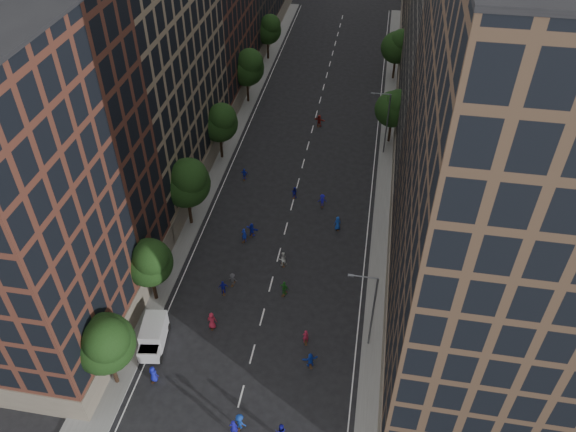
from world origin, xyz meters
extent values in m
plane|color=black|center=(0.00, 40.00, 0.00)|extent=(240.00, 240.00, 0.00)
cube|color=slate|center=(-12.00, 47.50, 0.07)|extent=(4.00, 105.00, 0.15)
cube|color=slate|center=(12.00, 47.50, 0.07)|extent=(4.00, 105.00, 0.15)
cube|color=#50291E|center=(-19.00, 11.00, 15.00)|extent=(14.00, 22.00, 30.00)
cube|color=#857157|center=(-19.00, 35.00, 17.00)|extent=(14.00, 26.00, 34.00)
cube|color=#50291E|center=(-19.00, 58.00, 14.00)|extent=(14.00, 20.00, 28.00)
cube|color=#4A3627|center=(19.00, 15.00, 18.00)|extent=(14.00, 30.00, 36.00)
cube|color=#5E574E|center=(19.00, 44.00, 16.50)|extent=(14.00, 28.00, 33.00)
cylinder|color=black|center=(-11.20, 4.00, 1.98)|extent=(0.36, 0.36, 3.96)
sphere|color=black|center=(-11.20, 4.00, 5.58)|extent=(5.20, 5.20, 5.20)
sphere|color=black|center=(-10.55, 3.48, 6.88)|extent=(3.90, 3.90, 3.90)
cylinder|color=black|center=(-11.20, 14.00, 1.85)|extent=(0.36, 0.36, 3.70)
sphere|color=black|center=(-11.20, 14.00, 5.21)|extent=(4.80, 4.80, 4.80)
sphere|color=black|center=(-10.60, 13.52, 6.41)|extent=(3.60, 3.60, 3.60)
cylinder|color=black|center=(-11.20, 26.00, 2.11)|extent=(0.36, 0.36, 4.22)
sphere|color=black|center=(-11.20, 26.00, 5.95)|extent=(5.60, 5.60, 5.60)
sphere|color=black|center=(-10.50, 25.44, 7.35)|extent=(4.20, 4.20, 4.20)
cylinder|color=black|center=(-11.20, 40.00, 1.94)|extent=(0.36, 0.36, 3.87)
sphere|color=black|center=(-11.20, 40.00, 5.46)|extent=(5.00, 5.00, 5.00)
sphere|color=black|center=(-10.57, 39.50, 6.71)|extent=(3.75, 3.75, 3.75)
cylinder|color=black|center=(-11.20, 56.00, 2.02)|extent=(0.36, 0.36, 4.05)
sphere|color=black|center=(-11.20, 56.00, 5.70)|extent=(5.40, 5.40, 5.40)
sphere|color=black|center=(-10.52, 55.46, 7.05)|extent=(4.05, 4.05, 4.05)
cylinder|color=black|center=(-11.20, 72.00, 1.89)|extent=(0.36, 0.36, 3.78)
sphere|color=black|center=(-11.20, 72.00, 5.33)|extent=(4.80, 4.80, 4.80)
sphere|color=black|center=(-10.60, 71.52, 6.53)|extent=(3.60, 3.60, 3.60)
cylinder|color=black|center=(11.20, 48.00, 1.87)|extent=(0.36, 0.36, 3.74)
sphere|color=black|center=(11.20, 48.00, 5.27)|extent=(5.00, 5.00, 5.00)
sphere|color=black|center=(11.82, 47.50, 6.52)|extent=(3.75, 3.75, 3.75)
cylinder|color=black|center=(11.20, 68.00, 1.98)|extent=(0.36, 0.36, 3.96)
sphere|color=black|center=(11.20, 68.00, 5.58)|extent=(5.20, 5.20, 5.20)
sphere|color=black|center=(11.85, 67.48, 6.88)|extent=(3.90, 3.90, 3.90)
cylinder|color=#595B60|center=(10.60, 12.00, 4.50)|extent=(0.18, 0.18, 9.00)
cylinder|color=#595B60|center=(9.40, 12.00, 9.00)|extent=(2.40, 0.12, 0.12)
cube|color=#595B60|center=(8.30, 12.00, 8.95)|extent=(0.50, 0.22, 0.15)
cylinder|color=#595B60|center=(10.60, 45.00, 4.50)|extent=(0.18, 0.18, 9.00)
cylinder|color=#595B60|center=(9.40, 45.00, 9.00)|extent=(2.40, 0.12, 0.12)
cube|color=#595B60|center=(8.30, 45.00, 8.95)|extent=(0.50, 0.22, 0.15)
cube|color=silver|center=(-9.38, 8.95, 1.39)|extent=(2.48, 3.70, 2.11)
cube|color=silver|center=(-9.08, 6.87, 1.01)|extent=(2.12, 1.79, 1.34)
cube|color=black|center=(-9.08, 6.87, 1.63)|extent=(1.89, 1.48, 0.10)
cylinder|color=black|center=(-9.99, 6.44, 0.36)|extent=(0.34, 0.76, 0.73)
cylinder|color=black|center=(-8.09, 6.72, 0.36)|extent=(0.34, 0.76, 0.73)
cylinder|color=black|center=(-10.52, 10.15, 0.36)|extent=(0.34, 0.76, 0.73)
cylinder|color=black|center=(-8.62, 10.42, 0.36)|extent=(0.34, 0.76, 0.73)
imported|color=#141AAA|center=(-7.99, 4.77, 0.89)|extent=(0.98, 0.74, 1.79)
imported|color=#141190|center=(0.29, 1.00, 0.96)|extent=(0.76, 0.57, 1.92)
imported|color=#14139D|center=(4.14, 1.32, 0.96)|extent=(0.97, 0.77, 1.91)
imported|color=navy|center=(0.65, 1.64, 0.87)|extent=(1.28, 1.01, 1.74)
imported|color=#13179C|center=(-4.57, 15.90, 0.84)|extent=(1.07, 0.73, 1.68)
imported|color=#1537B1|center=(5.51, 8.68, 0.81)|extent=(1.57, 1.03, 1.62)
imported|color=maroon|center=(-4.48, 11.41, 0.97)|extent=(0.99, 0.68, 1.94)
imported|color=maroon|center=(4.70, 11.19, 0.83)|extent=(0.70, 0.56, 1.66)
imported|color=silver|center=(0.73, 20.97, 0.89)|extent=(1.07, 0.98, 1.79)
imported|color=#3C3D41|center=(-3.92, 17.26, 0.75)|extent=(1.04, 0.69, 1.50)
imported|color=#1F661E|center=(1.66, 16.80, 0.89)|extent=(1.14, 0.82, 1.79)
imported|color=#1420A9|center=(-3.65, 25.13, 0.84)|extent=(1.64, 0.92, 1.69)
imported|color=#133A9C|center=(5.95, 27.93, 0.87)|extent=(1.01, 0.85, 1.75)
imported|color=#152AB0|center=(-4.28, 24.05, 0.90)|extent=(0.76, 0.63, 1.81)
imported|color=#11138D|center=(0.02, 33.01, 0.76)|extent=(0.87, 0.76, 1.52)
imported|color=#1713A2|center=(3.66, 31.90, 0.84)|extent=(1.19, 0.83, 1.68)
imported|color=#1626BA|center=(-6.99, 35.65, 0.80)|extent=(0.96, 0.46, 1.59)
imported|color=#A5211B|center=(0.87, 50.51, 0.90)|extent=(1.74, 0.95, 1.79)
camera|label=1|loc=(8.72, -21.64, 43.64)|focal=35.00mm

